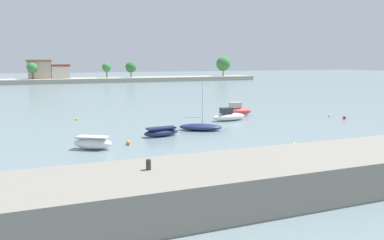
{
  "coord_description": "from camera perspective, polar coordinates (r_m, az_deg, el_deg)",
  "views": [
    {
      "loc": [
        -11.08,
        -21.98,
        7.29
      ],
      "look_at": [
        0.88,
        11.61,
        1.07
      ],
      "focal_mm": 31.97,
      "sensor_mm": 36.0,
      "label": 1
    }
  ],
  "objects": [
    {
      "name": "moored_boat_3",
      "position": [
        42.15,
        6.14,
        0.68
      ],
      "size": [
        4.51,
        1.71,
        1.62
      ],
      "rotation": [
        0.0,
        0.0,
        0.08
      ],
      "color": "white",
      "rests_on": "ground"
    },
    {
      "name": "mooring_buoy_2",
      "position": [
        30.56,
        16.61,
        -3.95
      ],
      "size": [
        0.4,
        0.4,
        0.4
      ],
      "primitive_type": "sphere",
      "color": "yellow",
      "rests_on": "ground"
    },
    {
      "name": "moored_boat_4",
      "position": [
        46.2,
        7.42,
        1.54
      ],
      "size": [
        4.23,
        1.94,
        1.79
      ],
      "rotation": [
        0.0,
        0.0,
        -0.12
      ],
      "color": "#C63833",
      "rests_on": "ground"
    },
    {
      "name": "seawall_embankment",
      "position": [
        19.83,
        15.8,
        -8.87
      ],
      "size": [
        81.95,
        5.17,
        2.08
      ],
      "primitive_type": "cube",
      "color": "gray",
      "rests_on": "ground"
    },
    {
      "name": "mooring_buoy_4",
      "position": [
        44.61,
        -18.7,
        0.16
      ],
      "size": [
        0.31,
        0.31,
        0.31
      ],
      "primitive_type": "sphere",
      "color": "yellow",
      "rests_on": "ground"
    },
    {
      "name": "moored_boat_1",
      "position": [
        33.39,
        -5.16,
        -2.02
      ],
      "size": [
        3.64,
        1.6,
        0.89
      ],
      "rotation": [
        0.0,
        0.0,
        0.12
      ],
      "color": "navy",
      "rests_on": "ground"
    },
    {
      "name": "mooring_buoy_0",
      "position": [
        47.1,
        24.08,
        0.38
      ],
      "size": [
        0.42,
        0.42,
        0.42
      ],
      "primitive_type": "sphere",
      "color": "red",
      "rests_on": "ground"
    },
    {
      "name": "ground_plane",
      "position": [
        25.67,
        6.91,
        -6.68
      ],
      "size": [
        400.0,
        400.0,
        0.0
      ],
      "primitive_type": "plane",
      "color": "slate"
    },
    {
      "name": "mooring_buoy_3",
      "position": [
        30.46,
        -10.6,
        -3.74
      ],
      "size": [
        0.4,
        0.4,
        0.4
      ],
      "primitive_type": "sphere",
      "color": "orange",
      "rests_on": "ground"
    },
    {
      "name": "mooring_buoy_1",
      "position": [
        48.35,
        21.95,
        0.71
      ],
      "size": [
        0.35,
        0.35,
        0.35
      ],
      "primitive_type": "sphere",
      "color": "white",
      "rests_on": "ground"
    },
    {
      "name": "moored_boat_0",
      "position": [
        29.63,
        -16.22,
        -3.7
      ],
      "size": [
        3.48,
        2.62,
        1.09
      ],
      "rotation": [
        0.0,
        0.0,
        -0.49
      ],
      "color": "white",
      "rests_on": "ground"
    },
    {
      "name": "moored_boat_2",
      "position": [
        36.1,
        1.43,
        -1.15
      ],
      "size": [
        4.82,
        3.51,
        5.09
      ],
      "rotation": [
        0.0,
        0.0,
        -0.45
      ],
      "color": "navy",
      "rests_on": "ground"
    },
    {
      "name": "distant_shoreline",
      "position": [
        121.64,
        -15.44,
        7.03
      ],
      "size": [
        109.48,
        11.53,
        8.78
      ],
      "color": "#9E998C",
      "rests_on": "ground"
    },
    {
      "name": "mooring_bollard",
      "position": [
        16.78,
        -7.27,
        -7.39
      ],
      "size": [
        0.25,
        0.25,
        0.5
      ],
      "primitive_type": "cylinder",
      "color": "#2D2D33",
      "rests_on": "seawall_embankment"
    }
  ]
}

